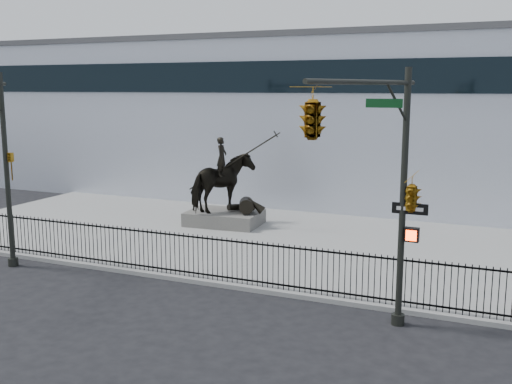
% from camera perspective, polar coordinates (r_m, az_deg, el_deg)
% --- Properties ---
extents(ground, '(120.00, 120.00, 0.00)m').
position_cam_1_polar(ground, '(19.56, -7.69, -9.50)').
color(ground, black).
rests_on(ground, ground).
extents(plaza, '(30.00, 12.00, 0.15)m').
position_cam_1_polar(plaza, '(25.53, 0.40, -4.59)').
color(plaza, gray).
rests_on(plaza, ground).
extents(building, '(44.00, 14.00, 9.00)m').
position_cam_1_polar(building, '(37.09, 8.27, 6.79)').
color(building, white).
rests_on(building, ground).
extents(picket_fence, '(22.10, 0.10, 1.50)m').
position_cam_1_polar(picket_fence, '(20.32, -5.94, -6.05)').
color(picket_fence, black).
rests_on(picket_fence, plaza).
extents(statue_plinth, '(3.49, 2.52, 0.63)m').
position_cam_1_polar(statue_plinth, '(28.00, -3.03, -2.48)').
color(statue_plinth, '#56534E').
rests_on(statue_plinth, plaza).
extents(equestrian_statue, '(4.28, 2.79, 3.63)m').
position_cam_1_polar(equestrian_statue, '(27.68, -2.94, 0.81)').
color(equestrian_statue, black).
rests_on(equestrian_statue, statue_plinth).
extents(traffic_signal_right, '(2.17, 6.86, 7.00)m').
position_cam_1_polar(traffic_signal_right, '(14.22, 10.44, 3.18)').
color(traffic_signal_right, black).
rests_on(traffic_signal_right, ground).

